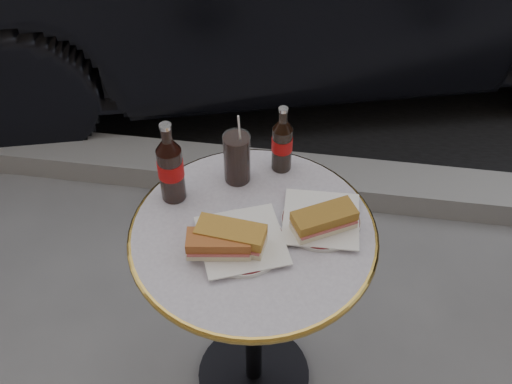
# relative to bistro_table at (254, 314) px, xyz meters

# --- Properties ---
(ground) EXTENTS (80.00, 80.00, 0.00)m
(ground) POSITION_rel_bistro_table_xyz_m (0.00, 0.00, -0.37)
(ground) COLOR slate
(ground) RESTS_ON ground
(curb) EXTENTS (40.00, 0.20, 0.12)m
(curb) POSITION_rel_bistro_table_xyz_m (0.00, 0.90, -0.32)
(curb) COLOR gray
(curb) RESTS_ON ground
(bistro_table) EXTENTS (0.62, 0.62, 0.73)m
(bistro_table) POSITION_rel_bistro_table_xyz_m (0.00, 0.00, 0.00)
(bistro_table) COLOR #BAB2C4
(bistro_table) RESTS_ON ground
(plate_left) EXTENTS (0.25, 0.25, 0.01)m
(plate_left) POSITION_rel_bistro_table_xyz_m (-0.02, -0.04, 0.37)
(plate_left) COLOR white
(plate_left) RESTS_ON bistro_table
(plate_right) EXTENTS (0.22, 0.22, 0.01)m
(plate_right) POSITION_rel_bistro_table_xyz_m (0.16, 0.05, 0.37)
(plate_right) COLOR silver
(plate_right) RESTS_ON bistro_table
(sandwich_left_a) EXTENTS (0.16, 0.09, 0.05)m
(sandwich_left_a) POSITION_rel_bistro_table_xyz_m (-0.07, -0.09, 0.40)
(sandwich_left_a) COLOR #A6582A
(sandwich_left_a) RESTS_ON plate_left
(sandwich_left_b) EXTENTS (0.17, 0.09, 0.06)m
(sandwich_left_b) POSITION_rel_bistro_table_xyz_m (-0.04, -0.06, 0.41)
(sandwich_left_b) COLOR #B17B2D
(sandwich_left_b) RESTS_ON plate_left
(sandwich_right) EXTENTS (0.17, 0.14, 0.05)m
(sandwich_right) POSITION_rel_bistro_table_xyz_m (0.17, 0.02, 0.40)
(sandwich_right) COLOR olive
(sandwich_right) RESTS_ON plate_right
(cola_bottle_left) EXTENTS (0.08, 0.08, 0.24)m
(cola_bottle_left) POSITION_rel_bistro_table_xyz_m (-0.22, 0.09, 0.49)
(cola_bottle_left) COLOR black
(cola_bottle_left) RESTS_ON bistro_table
(cola_bottle_right) EXTENTS (0.07, 0.07, 0.20)m
(cola_bottle_right) POSITION_rel_bistro_table_xyz_m (0.04, 0.24, 0.47)
(cola_bottle_right) COLOR black
(cola_bottle_right) RESTS_ON bistro_table
(cola_glass) EXTENTS (0.08, 0.08, 0.15)m
(cola_glass) POSITION_rel_bistro_table_xyz_m (-0.07, 0.18, 0.44)
(cola_glass) COLOR black
(cola_glass) RESTS_ON bistro_table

